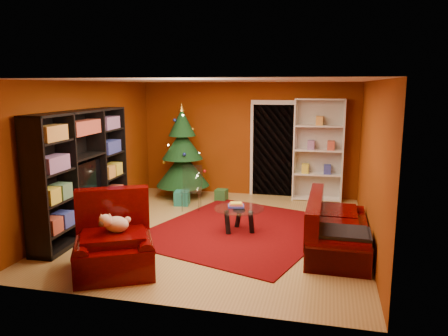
% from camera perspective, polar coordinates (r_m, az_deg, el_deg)
% --- Properties ---
extents(floor, '(5.00, 5.50, 0.05)m').
position_cam_1_polar(floor, '(7.80, -0.69, -8.32)').
color(floor, '#A78546').
rests_on(floor, ground).
extents(ceiling, '(5.00, 5.50, 0.05)m').
position_cam_1_polar(ceiling, '(7.38, -0.74, 11.54)').
color(ceiling, silver).
rests_on(ceiling, wall_back).
extents(wall_back, '(5.00, 0.05, 2.60)m').
position_cam_1_polar(wall_back, '(10.16, 3.14, 3.80)').
color(wall_back, '#7F3209').
rests_on(wall_back, ground).
extents(wall_left, '(0.05, 5.50, 2.60)m').
position_cam_1_polar(wall_left, '(8.45, -17.56, 1.92)').
color(wall_left, '#7F3209').
rests_on(wall_left, ground).
extents(wall_right, '(0.05, 5.50, 2.60)m').
position_cam_1_polar(wall_right, '(7.29, 18.91, 0.51)').
color(wall_right, '#7F3209').
rests_on(wall_right, ground).
extents(doorway, '(1.06, 0.60, 2.16)m').
position_cam_1_polar(doorway, '(10.06, 6.44, 2.24)').
color(doorway, black).
rests_on(doorway, floor).
extents(rug, '(3.68, 3.98, 0.02)m').
position_cam_1_polar(rug, '(7.81, 2.13, -8.03)').
color(rug, '#5C0506').
rests_on(rug, floor).
extents(media_unit, '(0.53, 2.76, 2.11)m').
position_cam_1_polar(media_unit, '(7.89, -18.00, -0.52)').
color(media_unit, black).
rests_on(media_unit, floor).
extents(christmas_tree, '(1.36, 1.36, 2.16)m').
position_cam_1_polar(christmas_tree, '(9.95, -5.45, 2.16)').
color(christmas_tree, black).
rests_on(christmas_tree, floor).
extents(gift_box_teal, '(0.34, 0.34, 0.30)m').
position_cam_1_polar(gift_box_teal, '(9.41, -5.52, -3.92)').
color(gift_box_teal, '#1B7F76').
rests_on(gift_box_teal, floor).
extents(gift_box_green, '(0.27, 0.27, 0.25)m').
position_cam_1_polar(gift_box_green, '(9.74, -0.35, -3.53)').
color(gift_box_green, '#225928').
rests_on(gift_box_green, floor).
extents(gift_box_red, '(0.22, 0.22, 0.20)m').
position_cam_1_polar(gift_box_red, '(10.52, -4.31, -2.63)').
color(gift_box_red, '#A51227').
rests_on(gift_box_red, floor).
extents(white_bookshelf, '(1.07, 0.40, 2.31)m').
position_cam_1_polar(white_bookshelf, '(9.82, 12.20, 2.28)').
color(white_bookshelf, white).
rests_on(white_bookshelf, floor).
extents(armchair, '(1.52, 1.52, 0.88)m').
position_cam_1_polar(armchair, '(6.20, -14.21, -9.21)').
color(armchair, '#390102').
rests_on(armchair, rug).
extents(dog, '(0.49, 0.45, 0.29)m').
position_cam_1_polar(dog, '(6.18, -13.84, -7.16)').
color(dog, beige).
rests_on(dog, armchair).
extents(sofa, '(0.92, 1.99, 0.85)m').
position_cam_1_polar(sofa, '(6.99, 14.68, -7.08)').
color(sofa, '#390102').
rests_on(sofa, rug).
extents(coffee_table, '(1.03, 1.03, 0.54)m').
position_cam_1_polar(coffee_table, '(7.64, 1.99, -6.76)').
color(coffee_table, gray).
rests_on(coffee_table, rug).
extents(acrylic_chair, '(0.49, 0.52, 0.81)m').
position_cam_1_polar(acrylic_chair, '(9.00, -4.28, -2.91)').
color(acrylic_chair, '#66605B').
rests_on(acrylic_chair, rug).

